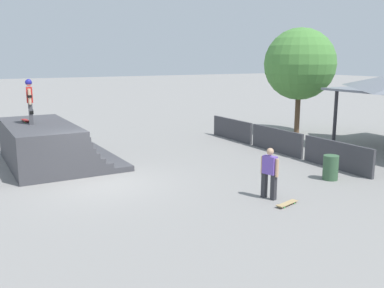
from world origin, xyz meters
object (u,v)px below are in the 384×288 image
Objects in this scene: skater_on_deck at (30,98)px; skateboard_on_deck at (26,120)px; bystander_walking at (269,171)px; trash_bin at (331,168)px; skateboard_on_ground at (287,204)px; tree_beside_pavilion at (300,64)px.

skater_on_deck is 1.14m from skateboard_on_deck.
trash_bin is (-0.54, 3.16, -0.43)m from bystander_walking.
skater_on_deck is 1.12× the size of bystander_walking.
skateboard_on_deck is 11.77m from trash_bin.
skateboard_on_ground is at bearing 28.65° from skateboard_on_deck.
trash_bin is (7.26, 8.50, -2.18)m from skater_on_deck.
skateboard_on_ground is at bearing 40.74° from skater_on_deck.
skater_on_deck is 9.63m from bystander_walking.
skater_on_deck reaches higher than trash_bin.
skateboard_on_ground is 1.03× the size of trash_bin.
skater_on_deck is 2.11× the size of skateboard_on_deck.
skateboard_on_deck reaches higher than trash_bin.
skateboard_on_ground is at bearing -67.49° from trash_bin.
tree_beside_pavilion is at bearing 99.97° from skater_on_deck.
skateboard_on_deck is 0.96× the size of trash_bin.
bystander_walking reaches higher than skateboard_on_ground.
skateboard_on_ground is 12.98m from tree_beside_pavilion.
bystander_walking reaches higher than trash_bin.
skateboard_on_ground is (9.21, 5.50, -1.62)m from skateboard_on_deck.
skateboard_on_deck reaches higher than skateboard_on_ground.
tree_beside_pavilion reaches higher than trash_bin.
skateboard_on_deck is at bearing -161.37° from skater_on_deck.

